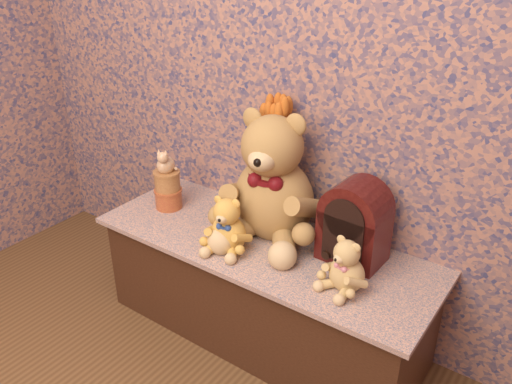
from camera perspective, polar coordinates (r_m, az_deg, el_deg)
display_shelf at (r=2.18m, az=0.77°, el=-10.47°), size 1.37×0.51×0.45m
teddy_large at (r=2.01m, az=2.01°, el=2.56°), size 0.53×0.59×0.54m
teddy_medium at (r=1.97m, az=-3.03°, el=-3.13°), size 0.23×0.25×0.23m
teddy_small at (r=1.78m, az=9.94°, el=-7.47°), size 0.21×0.23×0.21m
cathedral_radio at (r=1.91m, az=10.67°, el=-3.13°), size 0.23×0.17×0.31m
ceramic_vase at (r=2.16m, az=2.20°, el=-0.59°), size 0.16×0.16×0.21m
dried_stalks at (r=2.04m, az=2.34°, el=6.66°), size 0.24×0.24×0.37m
biscuit_tin_lower at (r=2.32m, az=-9.46°, el=-0.70°), size 0.14×0.14×0.08m
biscuit_tin_upper at (r=2.28m, az=-9.61°, el=1.18°), size 0.14×0.14×0.08m
cat_figurine at (r=2.24m, az=-9.80°, el=3.48°), size 0.11×0.12×0.11m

